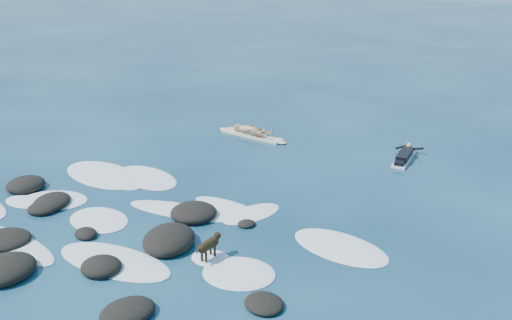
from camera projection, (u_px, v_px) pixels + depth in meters
The scene contains 6 objects.
ground at pixel (154, 220), 17.28m from camera, with size 160.00×160.00×0.00m, color #0A2642.
reef_rocks at pixel (90, 236), 16.09m from camera, with size 11.78×6.79×0.63m.
breaking_foam at pixel (133, 212), 17.81m from camera, with size 14.30×7.55×0.12m.
standing_surfer_rig at pixel (252, 119), 24.57m from camera, with size 3.60×0.91×2.05m.
paddling_surfer_rig at pixel (405, 156), 22.15m from camera, with size 1.13×2.54×0.44m.
dog at pixel (209, 244), 14.97m from camera, with size 0.29×1.07×0.68m.
Camera 1 is at (10.63, -11.74, 7.80)m, focal length 40.00 mm.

